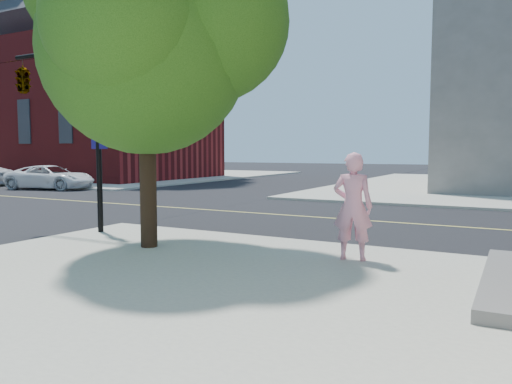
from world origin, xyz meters
The scene contains 10 objects.
ground centered at (0.00, 0.00, 0.00)m, with size 140.00×140.00×0.00m, color black.
road_ew centered at (0.00, 4.50, 0.01)m, with size 140.00×9.00×0.01m, color black.
road_ns centered at (-5.50, 0.00, 0.01)m, with size 9.00×140.00×0.01m, color black.
sidewalk_nw centered at (-23.00, 21.50, 0.06)m, with size 26.00×25.00×0.12m, color #ADAC9A.
church centered at (-20.00, 18.00, 7.18)m, with size 15.20×12.00×14.40m.
office_block centered at (-32.00, 21.98, 9.12)m, with size 12.00×14.08×18.00m.
man_on_phone centered at (6.13, -1.49, 1.12)m, with size 0.73×0.48×2.00m, color pink.
street_tree centered at (2.07, -2.30, 4.71)m, with size 5.36×4.87×7.11m.
signal_pole centered at (-2.73, -1.38, 4.02)m, with size 4.22×0.48×4.78m.
car_a centered at (-14.19, 8.40, 0.67)m, with size 2.23×4.84×1.35m, color white.
Camera 1 is at (8.84, -10.35, 2.15)m, focal length 34.64 mm.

